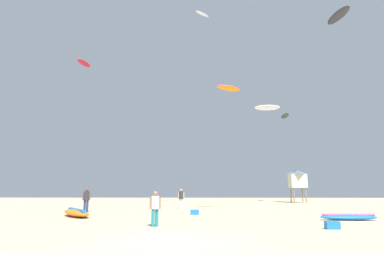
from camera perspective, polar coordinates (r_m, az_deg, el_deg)
name	(u,v)px	position (r m, az deg, el deg)	size (l,w,h in m)	color
ground_plane	(171,241)	(11.21, -3.62, -19.25)	(120.00, 120.00, 0.00)	beige
person_foreground	(155,206)	(15.30, -6.44, -13.55)	(0.47, 0.35, 1.57)	teal
person_midground	(86,198)	(26.06, -17.92, -11.78)	(0.58, 0.40, 1.75)	navy
person_left	(181,197)	(29.58, -1.90, -12.19)	(0.56, 0.39, 1.71)	silver
kite_grounded_near	(76,213)	(22.00, -19.52, -13.98)	(3.26, 4.05, 0.53)	orange
kite_grounded_mid	(348,217)	(20.25, 25.60, -14.03)	(3.03, 0.94, 0.36)	blue
lifeguard_tower	(297,179)	(45.17, 17.87, -8.65)	(2.30, 2.30, 4.15)	#8C704C
cooler_box	(332,225)	(15.49, 23.25, -15.52)	(0.56, 0.36, 0.32)	blue
gear_bag	(195,212)	(22.47, 0.47, -14.71)	(0.56, 0.36, 0.32)	blue
kite_aloft_2	(202,14)	(49.36, 1.78, 19.00)	(2.34, 2.32, 0.40)	white
kite_aloft_3	(285,116)	(47.61, 15.89, 1.79)	(1.25, 3.38, 0.41)	#2D2D33
kite_aloft_4	(338,16)	(41.53, 24.11, 17.22)	(1.85, 4.08, 0.72)	#2D2D33
kite_aloft_5	(229,88)	(27.62, 6.40, 6.65)	(2.40, 1.96, 0.42)	orange
kite_aloft_6	(84,63)	(58.79, -18.32, 10.43)	(1.80, 3.78, 0.62)	red
kite_aloft_7	(267,108)	(42.07, 12.99, 3.24)	(3.15, 1.01, 0.77)	white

